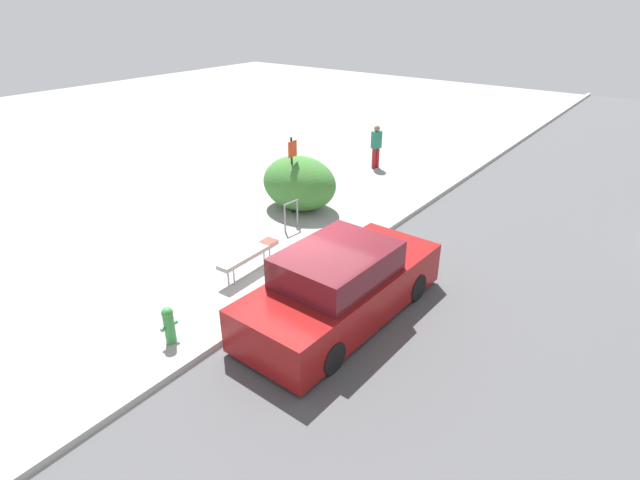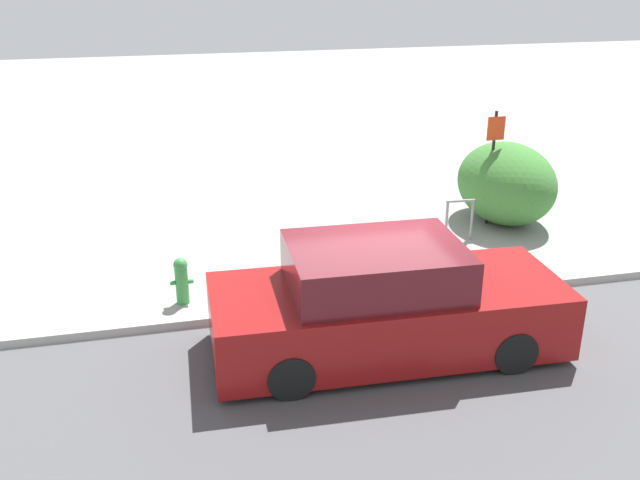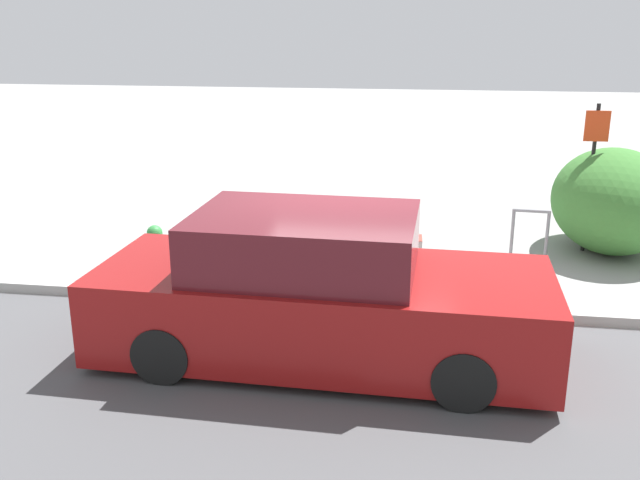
% 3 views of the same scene
% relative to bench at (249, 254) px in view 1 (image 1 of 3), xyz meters
% --- Properties ---
extents(ground_plane, '(60.00, 60.00, 0.00)m').
position_rel_bench_xyz_m(ground_plane, '(0.10, -1.42, -0.48)').
color(ground_plane, gray).
extents(road_strip, '(60.00, 10.00, 0.01)m').
position_rel_bench_xyz_m(road_strip, '(0.10, -6.57, -0.48)').
color(road_strip, '#4C4C4F').
rests_on(road_strip, ground_plane).
extents(curb, '(60.00, 0.20, 0.13)m').
position_rel_bench_xyz_m(curb, '(0.10, -1.42, -0.41)').
color(curb, '#A8A8A3').
rests_on(curb, ground_plane).
extents(bench, '(1.79, 0.40, 0.55)m').
position_rel_bench_xyz_m(bench, '(0.00, 0.00, 0.00)').
color(bench, '#99999E').
rests_on(bench, ground_plane).
extents(bike_rack, '(0.55, 0.09, 0.83)m').
position_rel_bench_xyz_m(bike_rack, '(2.46, 0.78, 0.02)').
color(bike_rack, gray).
rests_on(bike_rack, ground_plane).
extents(sign_post, '(0.36, 0.08, 2.30)m').
position_rel_bench_xyz_m(sign_post, '(3.40, 1.50, 0.91)').
color(sign_post, black).
rests_on(sign_post, ground_plane).
extents(fire_hydrant, '(0.36, 0.22, 0.77)m').
position_rel_bench_xyz_m(fire_hydrant, '(-2.81, -0.66, -0.07)').
color(fire_hydrant, '#338C3F').
rests_on(fire_hydrant, ground_plane).
extents(shrub_hedge, '(1.84, 2.39, 1.62)m').
position_rel_bench_xyz_m(shrub_hedge, '(3.78, 1.56, 0.33)').
color(shrub_hedge, '#3D7A33').
rests_on(shrub_hedge, ground_plane).
extents(pedestrian, '(0.41, 0.31, 1.61)m').
position_rel_bench_xyz_m(pedestrian, '(8.61, 1.79, 0.39)').
color(pedestrian, maroon).
rests_on(pedestrian, ground_plane).
extents(parked_car_near, '(4.82, 2.01, 1.59)m').
position_rel_bench_xyz_m(parked_car_near, '(-0.18, -2.75, 0.23)').
color(parked_car_near, black).
rests_on(parked_car_near, ground_plane).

